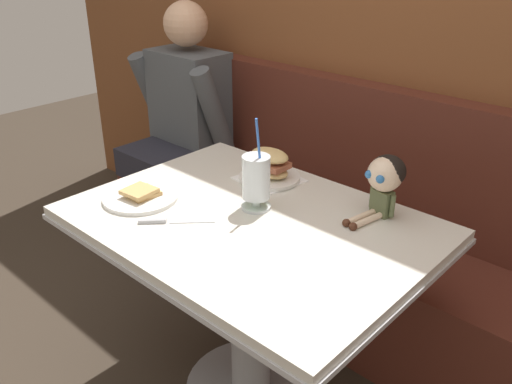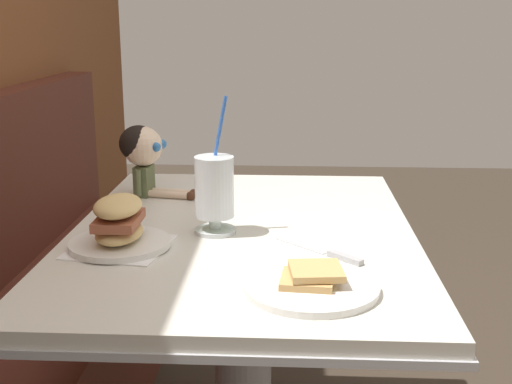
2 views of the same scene
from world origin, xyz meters
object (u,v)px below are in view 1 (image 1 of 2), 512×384
milkshake_glass (256,180)px  butter_knife (163,221)px  diner_patron (184,111)px  seated_doll (385,177)px  toast_plate (141,196)px  sandwich_plate (270,168)px

milkshake_glass → butter_knife: 0.32m
milkshake_glass → diner_patron: (-0.96, 0.52, -0.10)m
milkshake_glass → seated_doll: size_ratio=1.39×
toast_plate → butter_knife: bearing=-15.3°
sandwich_plate → diner_patron: 0.91m
butter_knife → seated_doll: 0.69m
butter_knife → milkshake_glass: bearing=61.2°
toast_plate → butter_knife: size_ratio=1.37×
butter_knife → sandwich_plate: bearing=86.2°
seated_doll → butter_knife: bearing=-133.0°
sandwich_plate → seated_doll: 0.44m
sandwich_plate → diner_patron: bearing=159.1°
toast_plate → milkshake_glass: 0.40m
seated_doll → toast_plate: bearing=-145.2°
toast_plate → diner_patron: 0.97m
milkshake_glass → sandwich_plate: size_ratio=1.38×
toast_plate → diner_patron: diner_patron is taller
milkshake_glass → sandwich_plate: (-0.11, 0.19, -0.05)m
seated_doll → diner_patron: (-1.28, 0.28, -0.13)m
milkshake_glass → seated_doll: 0.40m
diner_patron → butter_knife: bearing=-43.8°
milkshake_glass → sandwich_plate: 0.23m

